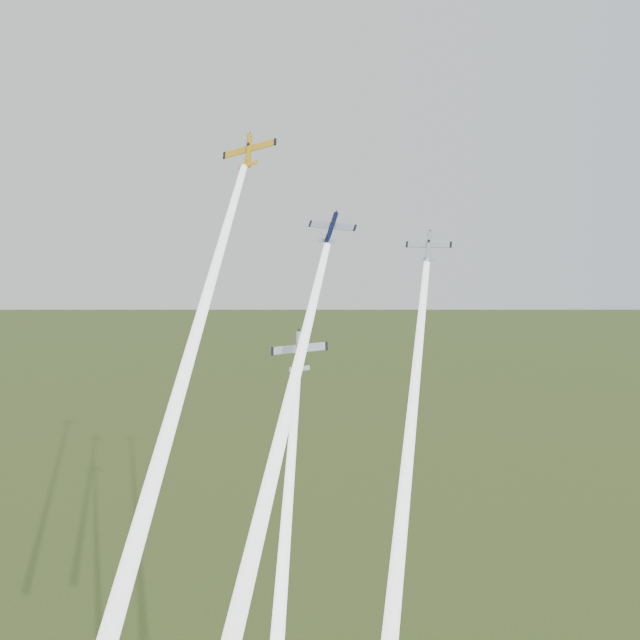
{
  "coord_description": "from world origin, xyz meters",
  "views": [
    {
      "loc": [
        -5.3,
        -115.98,
        105.09
      ],
      "look_at": [
        0.0,
        -6.0,
        92.0
      ],
      "focal_mm": 45.0,
      "sensor_mm": 36.0,
      "label": 1
    }
  ],
  "objects_px": {
    "plane_yellow": "(249,150)",
    "plane_navy": "(331,228)",
    "plane_silver_low": "(299,351)",
    "plane_silver_right": "(428,246)"
  },
  "relations": [
    {
      "from": "plane_yellow",
      "to": "plane_silver_right",
      "type": "distance_m",
      "value": 30.11
    },
    {
      "from": "plane_yellow",
      "to": "plane_silver_low",
      "type": "bearing_deg",
      "value": -41.5
    },
    {
      "from": "plane_yellow",
      "to": "plane_silver_low",
      "type": "distance_m",
      "value": 30.45
    },
    {
      "from": "plane_silver_right",
      "to": "plane_silver_low",
      "type": "distance_m",
      "value": 27.3
    },
    {
      "from": "plane_navy",
      "to": "plane_silver_right",
      "type": "distance_m",
      "value": 16.35
    },
    {
      "from": "plane_navy",
      "to": "plane_silver_right",
      "type": "relative_size",
      "value": 1.0
    },
    {
      "from": "plane_yellow",
      "to": "plane_navy",
      "type": "distance_m",
      "value": 16.52
    },
    {
      "from": "plane_navy",
      "to": "plane_yellow",
      "type": "bearing_deg",
      "value": -179.06
    },
    {
      "from": "plane_navy",
      "to": "plane_silver_right",
      "type": "height_order",
      "value": "plane_navy"
    },
    {
      "from": "plane_yellow",
      "to": "plane_silver_right",
      "type": "bearing_deg",
      "value": 20.31
    }
  ]
}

